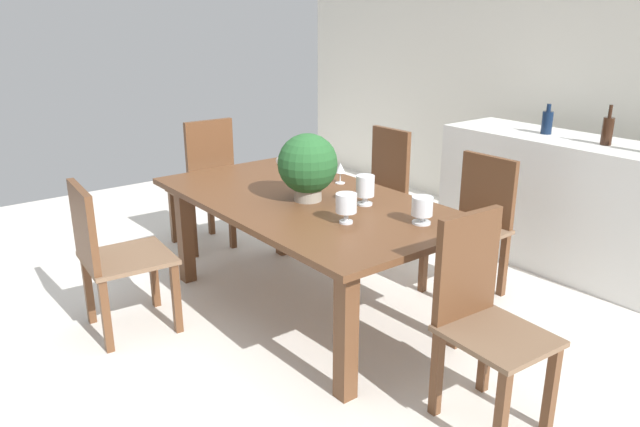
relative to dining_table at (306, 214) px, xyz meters
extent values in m
plane|color=silver|center=(0.00, -0.01, -0.64)|extent=(7.04, 7.04, 0.00)
cube|color=silver|center=(0.00, 2.59, 0.66)|extent=(6.40, 0.10, 2.60)
cube|color=brown|center=(0.00, 0.00, 0.08)|extent=(2.01, 1.10, 0.04)
cube|color=brown|center=(-0.86, -0.41, -0.29)|extent=(0.09, 0.09, 0.70)
cube|color=brown|center=(0.86, -0.41, -0.29)|extent=(0.09, 0.09, 0.70)
cube|color=brown|center=(-0.86, 0.41, -0.29)|extent=(0.09, 0.09, 0.70)
cube|color=brown|center=(0.86, 0.41, -0.29)|extent=(0.09, 0.09, 0.70)
cube|color=brown|center=(-0.61, 0.79, -0.42)|extent=(0.05, 0.05, 0.44)
cube|color=brown|center=(-0.28, 0.80, -0.42)|extent=(0.05, 0.05, 0.44)
cube|color=brown|center=(-0.62, 1.12, -0.42)|extent=(0.05, 0.05, 0.44)
cube|color=brown|center=(-0.29, 1.13, -0.42)|extent=(0.05, 0.05, 0.44)
cube|color=brown|center=(-0.45, 0.96, -0.19)|extent=(0.41, 0.41, 0.03)
cube|color=brown|center=(-0.46, 1.14, 0.07)|extent=(0.37, 0.05, 0.50)
cube|color=brown|center=(1.59, -0.18, -0.42)|extent=(0.05, 0.05, 0.44)
cube|color=brown|center=(1.61, 0.15, -0.42)|extent=(0.05, 0.05, 0.44)
cube|color=brown|center=(1.22, -0.15, -0.42)|extent=(0.05, 0.05, 0.44)
cube|color=brown|center=(1.24, 0.18, -0.42)|extent=(0.05, 0.05, 0.44)
cube|color=brown|center=(1.41, 0.00, -0.19)|extent=(0.47, 0.43, 0.03)
cube|color=brown|center=(1.21, 0.01, 0.07)|extent=(0.06, 0.37, 0.50)
cube|color=brown|center=(-1.60, 0.17, -0.42)|extent=(0.05, 0.05, 0.44)
cube|color=brown|center=(-1.61, -0.16, -0.42)|extent=(0.05, 0.05, 0.44)
cube|color=brown|center=(-1.21, 0.16, -0.42)|extent=(0.05, 0.05, 0.44)
cube|color=brown|center=(-1.23, -0.17, -0.42)|extent=(0.05, 0.05, 0.44)
cube|color=brown|center=(-1.41, 0.00, -0.19)|extent=(0.48, 0.43, 0.03)
cube|color=brown|center=(-1.20, -0.01, 0.11)|extent=(0.05, 0.38, 0.59)
cube|color=brown|center=(0.27, 0.77, -0.42)|extent=(0.04, 0.04, 0.44)
cube|color=brown|center=(0.64, 0.78, -0.42)|extent=(0.04, 0.04, 0.44)
cube|color=brown|center=(0.26, 1.14, -0.42)|extent=(0.04, 0.04, 0.44)
cube|color=brown|center=(0.63, 1.14, -0.42)|extent=(0.04, 0.04, 0.44)
cube|color=brown|center=(0.45, 0.96, -0.19)|extent=(0.46, 0.45, 0.03)
cube|color=brown|center=(0.45, 1.16, 0.05)|extent=(0.41, 0.05, 0.46)
cube|color=brown|center=(-0.24, -0.78, -0.42)|extent=(0.05, 0.05, 0.44)
cube|color=brown|center=(-0.63, -0.74, -0.42)|extent=(0.05, 0.05, 0.44)
cube|color=brown|center=(-0.27, -1.18, -0.42)|extent=(0.05, 0.05, 0.44)
cube|color=brown|center=(-0.67, -1.14, -0.42)|extent=(0.05, 0.05, 0.44)
cube|color=brown|center=(-0.45, -0.96, -0.19)|extent=(0.51, 0.51, 0.03)
cube|color=brown|center=(-0.47, -1.18, 0.04)|extent=(0.44, 0.08, 0.45)
cylinder|color=gray|center=(0.04, -0.01, 0.14)|extent=(0.16, 0.16, 0.09)
sphere|color=#235628|center=(0.04, -0.01, 0.32)|extent=(0.35, 0.35, 0.35)
sphere|color=silver|center=(-0.07, -0.14, 0.34)|extent=(0.05, 0.05, 0.05)
sphere|color=silver|center=(-0.11, -0.04, 0.37)|extent=(0.06, 0.06, 0.06)
sphere|color=silver|center=(0.03, -0.16, 0.30)|extent=(0.05, 0.05, 0.05)
sphere|color=silver|center=(-0.05, -0.07, 0.41)|extent=(0.06, 0.06, 0.06)
sphere|color=silver|center=(-0.09, -0.03, 0.38)|extent=(0.05, 0.05, 0.05)
cylinder|color=silver|center=(0.49, -0.10, 0.10)|extent=(0.07, 0.07, 0.01)
cylinder|color=silver|center=(0.49, -0.10, 0.13)|extent=(0.02, 0.02, 0.05)
cylinder|color=silver|center=(0.49, -0.10, 0.21)|extent=(0.11, 0.11, 0.10)
cylinder|color=silver|center=(0.74, 0.21, 0.10)|extent=(0.10, 0.10, 0.01)
cylinder|color=silver|center=(0.74, 0.21, 0.13)|extent=(0.02, 0.02, 0.04)
cylinder|color=silver|center=(0.74, 0.21, 0.19)|extent=(0.11, 0.11, 0.10)
cylinder|color=silver|center=(0.31, 0.19, 0.10)|extent=(0.09, 0.09, 0.01)
cylinder|color=silver|center=(0.31, 0.19, 0.13)|extent=(0.03, 0.03, 0.04)
cylinder|color=silver|center=(0.31, 0.19, 0.21)|extent=(0.11, 0.11, 0.12)
cylinder|color=silver|center=(-0.13, 0.37, 0.10)|extent=(0.06, 0.06, 0.00)
cylinder|color=silver|center=(-0.13, 0.37, 0.13)|extent=(0.01, 0.01, 0.07)
cone|color=silver|center=(-0.13, 0.37, 0.20)|extent=(0.07, 0.07, 0.06)
cube|color=silver|center=(0.59, 1.92, -0.17)|extent=(1.92, 0.60, 0.95)
cylinder|color=#0F1E38|center=(0.34, 1.93, 0.39)|extent=(0.08, 0.08, 0.16)
cylinder|color=#0F1E38|center=(0.34, 1.93, 0.50)|extent=(0.03, 0.03, 0.05)
cylinder|color=black|center=(0.81, 1.91, 0.40)|extent=(0.07, 0.07, 0.18)
cylinder|color=black|center=(0.81, 1.91, 0.54)|extent=(0.02, 0.02, 0.08)
camera|label=1|loc=(2.80, -2.06, 1.17)|focal=33.96mm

